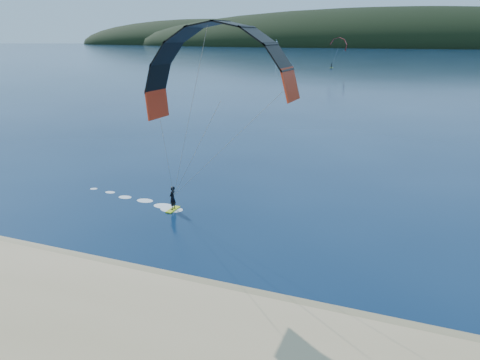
# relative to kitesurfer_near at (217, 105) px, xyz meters

# --- Properties ---
(ground) EXTENTS (1800.00, 1800.00, 0.00)m
(ground) POSITION_rel_kitesurfer_near_xyz_m (-0.98, -8.30, -9.96)
(ground) COLOR #071B39
(ground) RESTS_ON ground
(wet_sand) EXTENTS (220.00, 2.50, 0.10)m
(wet_sand) POSITION_rel_kitesurfer_near_xyz_m (-0.98, -3.80, -9.91)
(wet_sand) COLOR #938155
(wet_sand) RESTS_ON ground
(headland) EXTENTS (1200.00, 310.00, 140.00)m
(headland) POSITION_rel_kitesurfer_near_xyz_m (-0.35, 736.98, -9.96)
(headland) COLOR black
(headland) RESTS_ON ground
(kitesurfer_near) EXTENTS (22.87, 10.07, 13.93)m
(kitesurfer_near) POSITION_rel_kitesurfer_near_xyz_m (0.00, 0.00, 0.00)
(kitesurfer_near) COLOR #C4E11A
(kitesurfer_near) RESTS_ON ground
(kitesurfer_far) EXTENTS (8.23, 5.83, 12.74)m
(kitesurfer_far) POSITION_rel_kitesurfer_near_xyz_m (-27.61, 190.76, -0.42)
(kitesurfer_far) COLOR #C4E11A
(kitesurfer_far) RESTS_ON ground
(sailboat) EXTENTS (8.50, 5.37, 11.92)m
(sailboat) POSITION_rel_kitesurfer_near_xyz_m (-118.12, 385.24, -9.08)
(sailboat) COLOR white
(sailboat) RESTS_ON ground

